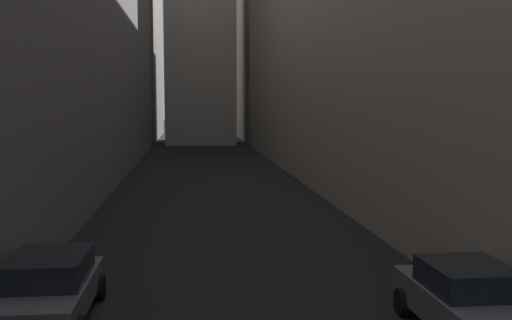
% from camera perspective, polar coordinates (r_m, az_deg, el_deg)
% --- Properties ---
extents(ground_plane, '(264.00, 264.00, 0.00)m').
position_cam_1_polar(ground_plane, '(43.87, -4.51, -1.01)').
color(ground_plane, black).
extents(building_block_right, '(14.65, 108.00, 21.19)m').
position_cam_1_polar(building_block_right, '(48.05, 11.15, 12.12)').
color(building_block_right, gray).
rests_on(building_block_right, ground).
extents(parked_car_left_third, '(1.99, 4.31, 1.49)m').
position_cam_1_polar(parked_car_left_third, '(14.55, -18.75, -11.17)').
color(parked_car_left_third, '#4C4C51').
rests_on(parked_car_left_third, ground).
extents(parked_car_right_third, '(1.97, 4.02, 1.54)m').
position_cam_1_polar(parked_car_right_third, '(13.66, 19.07, -12.21)').
color(parked_car_right_third, '#4C4C51').
rests_on(parked_car_right_third, ground).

